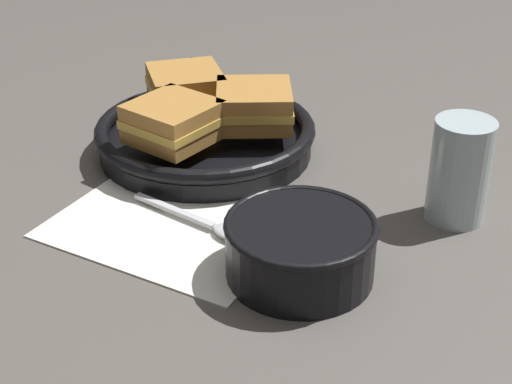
# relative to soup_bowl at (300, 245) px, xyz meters

# --- Properties ---
(ground_plane) EXTENTS (4.00, 4.00, 0.00)m
(ground_plane) POSITION_rel_soup_bowl_xyz_m (-0.11, 0.04, -0.03)
(ground_plane) COLOR #56514C
(napkin) EXTENTS (0.28, 0.25, 0.00)m
(napkin) POSITION_rel_soup_bowl_xyz_m (-0.15, 0.05, -0.03)
(napkin) COLOR white
(napkin) RESTS_ON ground_plane
(soup_bowl) EXTENTS (0.15, 0.15, 0.06)m
(soup_bowl) POSITION_rel_soup_bowl_xyz_m (0.00, 0.00, 0.00)
(soup_bowl) COLOR black
(soup_bowl) RESTS_ON ground_plane
(spoon) EXTENTS (0.16, 0.07, 0.01)m
(spoon) POSITION_rel_soup_bowl_xyz_m (-0.10, 0.04, -0.03)
(spoon) COLOR silver
(spoon) RESTS_ON napkin
(skillet) EXTENTS (0.27, 0.37, 0.04)m
(skillet) POSITION_rel_soup_bowl_xyz_m (-0.18, 0.22, -0.01)
(skillet) COLOR black
(skillet) RESTS_ON ground_plane
(sandwich_near_left) EXTENTS (0.12, 0.12, 0.05)m
(sandwich_near_left) POSITION_rel_soup_bowl_xyz_m (-0.13, 0.23, 0.03)
(sandwich_near_left) COLOR #B27A38
(sandwich_near_left) RESTS_ON skillet
(sandwich_near_right) EXTENTS (0.13, 0.13, 0.05)m
(sandwich_near_right) POSITION_rel_soup_bowl_xyz_m (-0.23, 0.26, 0.03)
(sandwich_near_right) COLOR #B27A38
(sandwich_near_right) RESTS_ON skillet
(sandwich_far_left) EXTENTS (0.12, 0.12, 0.05)m
(sandwich_far_left) POSITION_rel_soup_bowl_xyz_m (-0.20, 0.16, 0.03)
(sandwich_far_left) COLOR #B27A38
(sandwich_far_left) RESTS_ON skillet
(drinking_glass) EXTENTS (0.06, 0.06, 0.11)m
(drinking_glass) POSITION_rel_soup_bowl_xyz_m (0.13, 0.16, 0.02)
(drinking_glass) COLOR silver
(drinking_glass) RESTS_ON ground_plane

